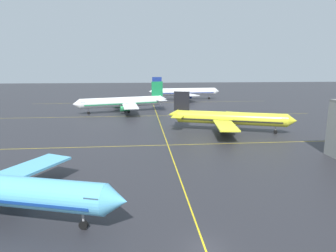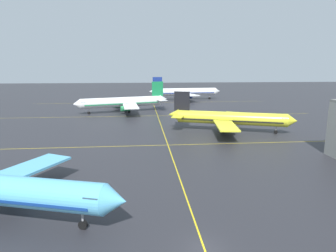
{
  "view_description": "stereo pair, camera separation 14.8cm",
  "coord_description": "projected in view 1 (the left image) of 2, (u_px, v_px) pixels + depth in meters",
  "views": [
    {
      "loc": [
        -6.04,
        -24.87,
        17.44
      ],
      "look_at": [
        -0.57,
        31.85,
        5.72
      ],
      "focal_mm": 30.84,
      "sensor_mm": 36.0,
      "label": 1
    },
    {
      "loc": [
        -5.89,
        -24.88,
        17.44
      ],
      "look_at": [
        -0.57,
        31.85,
        5.72
      ],
      "focal_mm": 30.84,
      "sensor_mm": 36.0,
      "label": 2
    }
  ],
  "objects": [
    {
      "name": "ground_plane",
      "position": [
        205.0,
        248.0,
        28.33
      ],
      "size": [
        600.0,
        600.0,
        0.0
      ],
      "primitive_type": "plane",
      "color": "#28282D"
    },
    {
      "name": "airliner_third_row",
      "position": [
        123.0,
        102.0,
        112.14
      ],
      "size": [
        36.54,
        31.22,
        11.61
      ],
      "color": "white",
      "rests_on": "ground"
    },
    {
      "name": "taxiway_markings",
      "position": [
        161.0,
        127.0,
        85.07
      ],
      "size": [
        114.93,
        176.57,
        0.01
      ],
      "color": "yellow",
      "rests_on": "ground"
    },
    {
      "name": "airliner_second_row",
      "position": [
        229.0,
        118.0,
        78.61
      ],
      "size": [
        33.44,
        28.63,
        10.71
      ],
      "color": "yellow",
      "rests_on": "ground"
    },
    {
      "name": "airliner_far_left_stand",
      "position": [
        184.0,
        92.0,
        155.15
      ],
      "size": [
        39.24,
        33.7,
        12.19
      ],
      "color": "white",
      "rests_on": "ground"
    }
  ]
}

